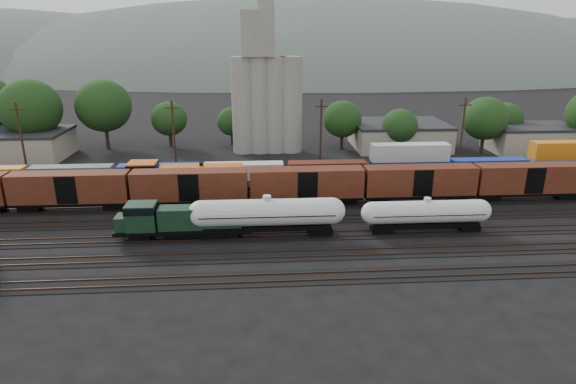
{
  "coord_description": "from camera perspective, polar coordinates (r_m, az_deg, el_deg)",
  "views": [
    {
      "loc": [
        1.43,
        -55.86,
        22.51
      ],
      "look_at": [
        5.25,
        2.0,
        3.0
      ],
      "focal_mm": 30.0,
      "sensor_mm": 36.0,
      "label": 1
    }
  ],
  "objects": [
    {
      "name": "boxcar_string",
      "position": [
        65.44,
        8.94,
        1.13
      ],
      "size": [
        184.4,
        2.9,
        4.2
      ],
      "color": "black",
      "rests_on": "ground"
    },
    {
      "name": "tracks",
      "position": [
        60.23,
        -4.87,
        -3.37
      ],
      "size": [
        180.0,
        33.2,
        0.2
      ],
      "color": "black",
      "rests_on": "ground"
    },
    {
      "name": "tank_car_a",
      "position": [
        54.57,
        -2.49,
        -2.63
      ],
      "size": [
        17.85,
        3.2,
        4.68
      ],
      "color": "silver",
      "rests_on": "ground"
    },
    {
      "name": "container_wall",
      "position": [
        73.69,
        -1.61,
        2.79
      ],
      "size": [
        178.4,
        2.6,
        5.8
      ],
      "color": "black",
      "rests_on": "ground"
    },
    {
      "name": "tree_band",
      "position": [
        95.18,
        -15.27,
        9.11
      ],
      "size": [
        166.63,
        22.83,
        14.4
      ],
      "color": "black",
      "rests_on": "ground"
    },
    {
      "name": "green_locomotive",
      "position": [
        55.49,
        -13.11,
        -3.23
      ],
      "size": [
        15.34,
        2.71,
        4.06
      ],
      "color": "black",
      "rests_on": "ground"
    },
    {
      "name": "ground",
      "position": [
        60.24,
        -4.87,
        -3.42
      ],
      "size": [
        600.0,
        600.0,
        0.0
      ],
      "primitive_type": "plane",
      "color": "black"
    },
    {
      "name": "industrial_sheds",
      "position": [
        93.42,
        -0.5,
        6.26
      ],
      "size": [
        119.38,
        17.26,
        5.1
      ],
      "color": "#9E937F",
      "rests_on": "ground"
    },
    {
      "name": "distant_hills",
      "position": [
        319.58,
        0.31,
        10.85
      ],
      "size": [
        860.0,
        286.0,
        130.0
      ],
      "color": "#59665B",
      "rests_on": "ground"
    },
    {
      "name": "orange_locomotive",
      "position": [
        69.67,
        -12.85,
        1.63
      ],
      "size": [
        19.32,
        3.22,
        4.83
      ],
      "color": "black",
      "rests_on": "ground"
    },
    {
      "name": "utility_poles",
      "position": [
        79.56,
        -4.75,
        6.71
      ],
      "size": [
        122.2,
        0.36,
        12.0
      ],
      "color": "black",
      "rests_on": "ground"
    },
    {
      "name": "grain_silo",
      "position": [
        92.57,
        -2.65,
        11.59
      ],
      "size": [
        13.4,
        5.0,
        29.0
      ],
      "color": "gray",
      "rests_on": "ground"
    },
    {
      "name": "tank_car_b",
      "position": [
        58.04,
        16.06,
        -2.43
      ],
      "size": [
        15.31,
        2.74,
        4.01
      ],
      "color": "silver",
      "rests_on": "ground"
    }
  ]
}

